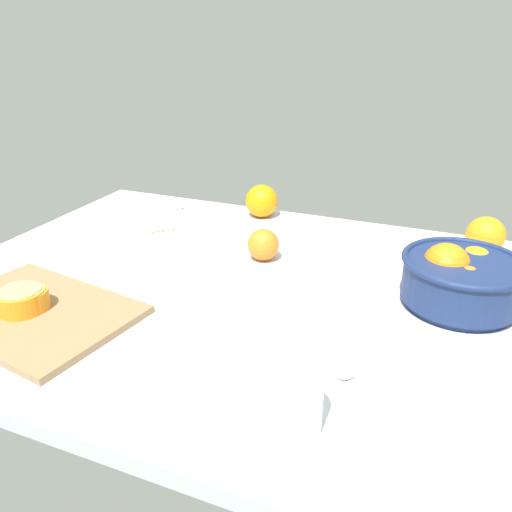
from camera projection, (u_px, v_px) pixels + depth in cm
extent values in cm
cube|color=silver|center=(268.00, 298.00, 99.90)|extent=(135.48, 91.40, 3.00)
cylinder|color=navy|center=(457.00, 302.00, 93.96)|extent=(19.25, 19.25, 1.20)
cylinder|color=navy|center=(461.00, 281.00, 92.12)|extent=(20.93, 20.93, 7.71)
torus|color=navy|center=(465.00, 262.00, 90.52)|extent=(22.13, 22.13, 1.20)
sphere|color=orange|center=(499.00, 281.00, 91.52)|extent=(6.53, 6.53, 6.53)
sphere|color=orange|center=(474.00, 265.00, 96.28)|extent=(7.38, 7.38, 7.38)
sphere|color=orange|center=(451.00, 263.00, 98.28)|extent=(6.89, 6.89, 6.89)
sphere|color=orange|center=(446.00, 266.00, 92.84)|extent=(8.73, 8.73, 8.73)
sphere|color=orange|center=(459.00, 281.00, 90.80)|extent=(6.48, 6.48, 6.48)
sphere|color=orange|center=(467.00, 285.00, 89.66)|extent=(7.16, 7.16, 7.16)
cylinder|color=white|center=(446.00, 425.00, 58.53)|extent=(8.38, 8.38, 10.49)
cylinder|color=#F8AE2D|center=(442.00, 445.00, 59.80)|extent=(7.37, 7.37, 4.36)
cylinder|color=white|center=(294.00, 399.00, 63.06)|extent=(7.21, 7.21, 9.96)
cylinder|color=#F39B33|center=(294.00, 405.00, 63.49)|extent=(6.35, 6.35, 7.88)
cube|color=olive|center=(34.00, 313.00, 90.31)|extent=(38.70, 29.82, 1.36)
cylinder|color=orange|center=(22.00, 301.00, 89.20)|extent=(8.26, 8.26, 3.76)
cylinder|color=#F7A961|center=(19.00, 290.00, 88.36)|extent=(7.27, 7.27, 0.30)
cylinder|color=orange|center=(29.00, 300.00, 89.72)|extent=(6.97, 6.97, 3.48)
cylinder|color=#FEB961|center=(27.00, 290.00, 88.94)|extent=(6.13, 6.13, 0.30)
sphere|color=orange|center=(485.00, 235.00, 114.32)|extent=(8.59, 8.59, 8.59)
sphere|color=orange|center=(263.00, 245.00, 111.36)|extent=(7.08, 7.08, 7.08)
sphere|color=orange|center=(262.00, 201.00, 136.54)|extent=(8.79, 8.79, 8.79)
ellipsoid|color=silver|center=(346.00, 374.00, 74.70)|extent=(3.64, 3.91, 1.00)
cylinder|color=silver|center=(382.00, 358.00, 78.66)|extent=(7.27, 10.40, 0.70)
cylinder|color=#476C42|center=(177.00, 209.00, 143.32)|extent=(3.97, 4.02, 0.30)
sphere|color=#476C42|center=(182.00, 208.00, 143.74)|extent=(0.97, 0.97, 0.97)
sphere|color=#476C42|center=(177.00, 209.00, 143.26)|extent=(0.68, 0.68, 0.68)
sphere|color=#476C42|center=(173.00, 209.00, 142.78)|extent=(0.72, 0.72, 0.72)
cylinder|color=#527636|center=(163.00, 231.00, 128.23)|extent=(5.98, 6.05, 0.30)
sphere|color=#527636|center=(174.00, 229.00, 129.15)|extent=(0.85, 0.85, 0.85)
sphere|color=#527636|center=(168.00, 229.00, 128.66)|extent=(0.69, 0.69, 0.69)
sphere|color=#527636|center=(163.00, 230.00, 128.17)|extent=(0.94, 0.94, 0.94)
sphere|color=#527636|center=(158.00, 231.00, 127.67)|extent=(0.82, 0.82, 0.82)
sphere|color=#527636|center=(152.00, 232.00, 127.18)|extent=(0.70, 0.70, 0.70)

